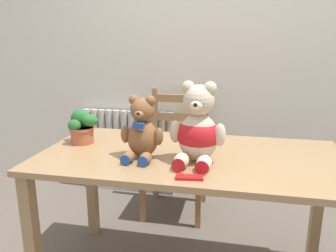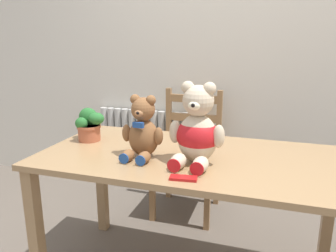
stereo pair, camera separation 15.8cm
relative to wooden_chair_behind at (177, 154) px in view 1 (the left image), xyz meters
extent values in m
cube|color=silver|center=(0.22, 0.32, 0.84)|extent=(8.00, 0.04, 2.60)
cylinder|color=beige|center=(-0.86, 0.25, -0.09)|extent=(0.06, 0.06, 0.74)
cylinder|color=beige|center=(-0.79, 0.25, -0.09)|extent=(0.06, 0.06, 0.74)
cylinder|color=beige|center=(-0.72, 0.25, -0.09)|extent=(0.06, 0.06, 0.74)
cylinder|color=beige|center=(-0.65, 0.25, -0.09)|extent=(0.06, 0.06, 0.74)
cylinder|color=beige|center=(-0.58, 0.25, -0.09)|extent=(0.06, 0.06, 0.74)
cylinder|color=beige|center=(-0.51, 0.25, -0.09)|extent=(0.06, 0.06, 0.74)
cylinder|color=beige|center=(-0.44, 0.25, -0.09)|extent=(0.06, 0.06, 0.74)
cylinder|color=beige|center=(-0.37, 0.25, -0.09)|extent=(0.06, 0.06, 0.74)
cylinder|color=beige|center=(-0.31, 0.25, -0.09)|extent=(0.06, 0.06, 0.74)
cylinder|color=beige|center=(-0.24, 0.25, -0.09)|extent=(0.06, 0.06, 0.74)
cylinder|color=beige|center=(-0.17, 0.25, -0.09)|extent=(0.06, 0.06, 0.74)
cylinder|color=beige|center=(-0.10, 0.25, -0.09)|extent=(0.06, 0.06, 0.74)
cube|color=beige|center=(-0.48, 0.25, -0.44)|extent=(0.83, 0.10, 0.04)
cube|color=#9E7A51|center=(0.22, -0.81, 0.28)|extent=(1.55, 0.78, 0.03)
cube|color=#9E7A51|center=(-0.51, -1.16, -0.10)|extent=(0.06, 0.06, 0.73)
cube|color=#9E7A51|center=(-0.51, -0.47, -0.10)|extent=(0.06, 0.06, 0.73)
cube|color=#9E7A51|center=(0.95, -0.47, -0.10)|extent=(0.06, 0.06, 0.73)
cube|color=#997047|center=(0.00, -0.05, -0.03)|extent=(0.46, 0.45, 0.03)
cube|color=#997047|center=(0.21, -0.26, -0.26)|extent=(0.04, 0.04, 0.41)
cube|color=#997047|center=(-0.21, -0.26, -0.26)|extent=(0.04, 0.04, 0.41)
cube|color=#997047|center=(0.21, 0.15, 0.02)|extent=(0.04, 0.04, 0.96)
cube|color=#997047|center=(-0.21, 0.15, 0.02)|extent=(0.04, 0.04, 0.96)
cube|color=#997047|center=(0.00, 0.15, 0.42)|extent=(0.38, 0.03, 0.06)
cube|color=#997047|center=(0.00, 0.15, 0.26)|extent=(0.38, 0.03, 0.06)
ellipsoid|color=brown|center=(-0.01, -0.90, 0.39)|extent=(0.16, 0.13, 0.19)
sphere|color=brown|center=(-0.01, -0.90, 0.54)|extent=(0.12, 0.12, 0.12)
sphere|color=brown|center=(0.03, -0.90, 0.59)|extent=(0.05, 0.05, 0.05)
sphere|color=brown|center=(-0.05, -0.89, 0.59)|extent=(0.05, 0.05, 0.05)
ellipsoid|color=#B2794C|center=(-0.01, -0.94, 0.53)|extent=(0.05, 0.05, 0.04)
sphere|color=black|center=(-0.01, -0.96, 0.53)|extent=(0.01, 0.01, 0.01)
ellipsoid|color=brown|center=(0.07, -0.91, 0.41)|extent=(0.05, 0.05, 0.09)
ellipsoid|color=brown|center=(-0.10, -0.91, 0.41)|extent=(0.05, 0.05, 0.09)
ellipsoid|color=brown|center=(0.03, -0.99, 0.33)|extent=(0.06, 0.10, 0.06)
cylinder|color=#1E4793|center=(0.03, -1.04, 0.33)|extent=(0.05, 0.01, 0.05)
ellipsoid|color=brown|center=(-0.06, -0.99, 0.33)|extent=(0.06, 0.10, 0.06)
cylinder|color=#1E4793|center=(-0.06, -1.04, 0.33)|extent=(0.05, 0.01, 0.05)
cube|color=#1E4793|center=(-0.01, -0.96, 0.47)|extent=(0.05, 0.02, 0.03)
ellipsoid|color=beige|center=(0.26, -0.90, 0.42)|extent=(0.20, 0.17, 0.23)
sphere|color=beige|center=(0.26, -0.90, 0.60)|extent=(0.15, 0.15, 0.15)
sphere|color=beige|center=(0.31, -0.90, 0.65)|extent=(0.06, 0.06, 0.06)
sphere|color=beige|center=(0.21, -0.89, 0.65)|extent=(0.06, 0.06, 0.06)
ellipsoid|color=white|center=(0.26, -0.95, 0.58)|extent=(0.07, 0.06, 0.05)
sphere|color=black|center=(0.26, -0.98, 0.59)|extent=(0.02, 0.02, 0.02)
ellipsoid|color=beige|center=(0.37, -0.92, 0.44)|extent=(0.06, 0.06, 0.11)
ellipsoid|color=beige|center=(0.16, -0.91, 0.44)|extent=(0.06, 0.06, 0.11)
ellipsoid|color=beige|center=(0.31, -1.02, 0.33)|extent=(0.08, 0.12, 0.07)
cylinder|color=red|center=(0.30, -1.08, 0.33)|extent=(0.06, 0.01, 0.06)
ellipsoid|color=beige|center=(0.20, -1.01, 0.33)|extent=(0.08, 0.12, 0.07)
cylinder|color=red|center=(0.20, -1.07, 0.33)|extent=(0.06, 0.01, 0.06)
ellipsoid|color=red|center=(0.26, -0.90, 0.43)|extent=(0.22, 0.19, 0.17)
cylinder|color=#B25B3D|center=(-0.41, -0.75, 0.34)|extent=(0.13, 0.13, 0.09)
cylinder|color=#B25B3D|center=(-0.41, -0.75, 0.38)|extent=(0.14, 0.14, 0.02)
ellipsoid|color=#286B2D|center=(-0.36, -0.75, 0.43)|extent=(0.09, 0.08, 0.07)
ellipsoid|color=#286B2D|center=(-0.43, -0.71, 0.43)|extent=(0.12, 0.08, 0.12)
ellipsoid|color=#286B2D|center=(-0.43, -0.79, 0.41)|extent=(0.07, 0.06, 0.07)
cube|color=red|center=(0.26, -1.12, 0.30)|extent=(0.12, 0.06, 0.01)
camera|label=1|loc=(0.43, -2.39, 0.86)|focal=35.00mm
camera|label=2|loc=(0.58, -2.35, 0.86)|focal=35.00mm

